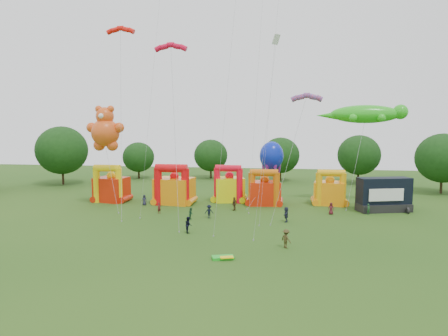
# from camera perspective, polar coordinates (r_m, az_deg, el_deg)

# --- Properties ---
(ground) EXTENTS (160.00, 160.00, 0.00)m
(ground) POSITION_cam_1_polar(r_m,az_deg,el_deg) (36.88, -5.34, -13.31)
(ground) COLOR #224B15
(ground) RESTS_ON ground
(tree_ring) EXTENTS (121.22, 123.30, 12.07)m
(tree_ring) POSITION_cam_1_polar(r_m,az_deg,el_deg) (36.16, -6.99, -3.47)
(tree_ring) COLOR #352314
(tree_ring) RESTS_ON ground
(bouncy_castle_0) EXTENTS (5.44, 4.69, 6.09)m
(bouncy_castle_0) POSITION_cam_1_polar(r_m,az_deg,el_deg) (66.77, -15.86, -2.66)
(bouncy_castle_0) COLOR red
(bouncy_castle_0) RESTS_ON ground
(bouncy_castle_1) EXTENTS (6.14, 5.22, 6.37)m
(bouncy_castle_1) POSITION_cam_1_polar(r_m,az_deg,el_deg) (62.93, -7.17, -2.91)
(bouncy_castle_1) COLOR orange
(bouncy_castle_1) RESTS_ON ground
(bouncy_castle_2) EXTENTS (5.36, 4.70, 6.04)m
(bouncy_castle_2) POSITION_cam_1_polar(r_m,az_deg,el_deg) (64.23, 0.74, -2.77)
(bouncy_castle_2) COLOR yellow
(bouncy_castle_2) RESTS_ON ground
(bouncy_castle_3) EXTENTS (5.20, 4.38, 5.67)m
(bouncy_castle_3) POSITION_cam_1_polar(r_m,az_deg,el_deg) (61.97, 5.78, -3.27)
(bouncy_castle_3) COLOR red
(bouncy_castle_3) RESTS_ON ground
(bouncy_castle_4) EXTENTS (5.08, 4.34, 5.60)m
(bouncy_castle_4) POSITION_cam_1_polar(r_m,az_deg,el_deg) (63.80, 14.88, -3.19)
(bouncy_castle_4) COLOR orange
(bouncy_castle_4) RESTS_ON ground
(stage_trailer) EXTENTS (7.91, 4.74, 4.86)m
(stage_trailer) POSITION_cam_1_polar(r_m,az_deg,el_deg) (61.54, 21.87, -3.59)
(stage_trailer) COLOR black
(stage_trailer) RESTS_ON ground
(teddy_bear_kite) EXTENTS (6.83, 6.95, 15.28)m
(teddy_bear_kite) POSITION_cam_1_polar(r_m,az_deg,el_deg) (60.90, -16.05, 1.06)
(teddy_bear_kite) COLOR #E35019
(teddy_bear_kite) RESTS_ON ground
(gecko_kite) EXTENTS (13.65, 8.28, 15.50)m
(gecko_kite) POSITION_cam_1_polar(r_m,az_deg,el_deg) (63.45, 18.70, 2.68)
(gecko_kite) COLOR green
(gecko_kite) RESTS_ON ground
(octopus_kite) EXTENTS (5.28, 9.41, 9.77)m
(octopus_kite) POSITION_cam_1_polar(r_m,az_deg,el_deg) (62.66, 5.80, -1.34)
(octopus_kite) COLOR #0B21B2
(octopus_kite) RESTS_ON ground
(parafoil_kites) EXTENTS (30.27, 13.17, 27.08)m
(parafoil_kites) POSITION_cam_1_polar(r_m,az_deg,el_deg) (52.06, -7.09, 5.23)
(parafoil_kites) COLOR red
(parafoil_kites) RESTS_ON ground
(diamond_kites) EXTENTS (18.42, 19.58, 43.36)m
(diamond_kites) POSITION_cam_1_polar(r_m,az_deg,el_deg) (51.63, 1.01, 11.09)
(diamond_kites) COLOR red
(diamond_kites) RESTS_ON ground
(folded_kite_bundle) EXTENTS (2.21, 1.55, 0.31)m
(folded_kite_bundle) POSITION_cam_1_polar(r_m,az_deg,el_deg) (37.64, -0.08, -12.66)
(folded_kite_bundle) COLOR green
(folded_kite_bundle) RESTS_ON ground
(spectator_0) EXTENTS (0.90, 0.69, 1.63)m
(spectator_0) POSITION_cam_1_polar(r_m,az_deg,el_deg) (62.73, -11.32, -4.50)
(spectator_0) COLOR #222439
(spectator_0) RESTS_ON ground
(spectator_1) EXTENTS (0.63, 0.68, 1.55)m
(spectator_1) POSITION_cam_1_polar(r_m,az_deg,el_deg) (56.51, -9.24, -5.67)
(spectator_1) COLOR #571818
(spectator_1) RESTS_ON ground
(spectator_2) EXTENTS (0.66, 0.81, 1.53)m
(spectator_2) POSITION_cam_1_polar(r_m,az_deg,el_deg) (52.70, -4.72, -6.48)
(spectator_2) COLOR #173B24
(spectator_2) RESTS_ON ground
(spectator_3) EXTENTS (1.23, 0.81, 1.79)m
(spectator_3) POSITION_cam_1_polar(r_m,az_deg,el_deg) (53.07, -2.14, -6.24)
(spectator_3) COLOR black
(spectator_3) RESTS_ON ground
(spectator_4) EXTENTS (0.93, 1.23, 1.95)m
(spectator_4) POSITION_cam_1_polar(r_m,az_deg,el_deg) (57.77, 1.50, -5.13)
(spectator_4) COLOR #432D1B
(spectator_4) RESTS_ON ground
(spectator_5) EXTENTS (0.69, 1.84, 1.95)m
(spectator_5) POSITION_cam_1_polar(r_m,az_deg,el_deg) (51.60, 8.87, -6.57)
(spectator_5) COLOR #24283D
(spectator_5) RESTS_ON ground
(spectator_6) EXTENTS (0.90, 0.68, 1.66)m
(spectator_6) POSITION_cam_1_polar(r_m,az_deg,el_deg) (57.16, 15.04, -5.61)
(spectator_6) COLOR #53171F
(spectator_6) RESTS_ON ground
(spectator_7) EXTENTS (0.65, 0.65, 1.52)m
(spectator_7) POSITION_cam_1_polar(r_m,az_deg,el_deg) (58.55, 19.95, -5.56)
(spectator_7) COLOR #1B4420
(spectator_7) RESTS_ON ground
(spectator_8) EXTENTS (0.98, 1.11, 1.89)m
(spectator_8) POSITION_cam_1_polar(r_m,az_deg,el_deg) (46.17, -5.11, -8.08)
(spectator_8) COLOR black
(spectator_8) RESTS_ON ground
(spectator_9) EXTENTS (1.35, 1.40, 1.92)m
(spectator_9) POSITION_cam_1_polar(r_m,az_deg,el_deg) (41.01, 8.87, -9.94)
(spectator_9) COLOR #3F3619
(spectator_9) RESTS_ON ground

